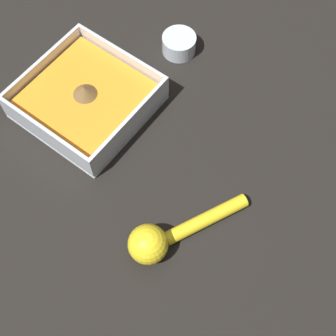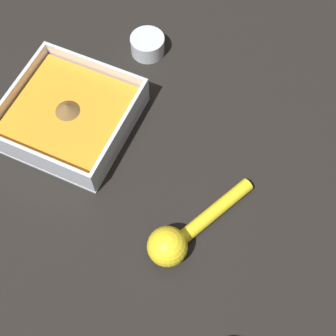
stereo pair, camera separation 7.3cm
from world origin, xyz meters
name	(u,v)px [view 1 (the left image)]	position (x,y,z in m)	size (l,w,h in m)	color
ground_plane	(112,117)	(0.00, 0.00, 0.00)	(4.00, 4.00, 0.00)	black
square_dish	(87,100)	(-0.01, 0.05, 0.02)	(0.20, 0.20, 0.06)	silver
spice_bowl	(179,44)	(0.19, -0.01, 0.02)	(0.06, 0.06, 0.03)	silver
lemon_squeezer	(162,238)	(-0.13, -0.21, 0.03)	(0.18, 0.11, 0.06)	yellow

